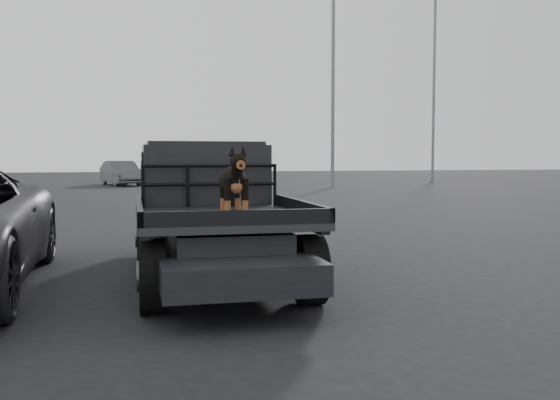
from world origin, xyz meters
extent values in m
plane|color=black|center=(0.00, 0.00, 0.00)|extent=(120.00, 120.00, 0.00)
imported|color=#4A4A4F|center=(-2.36, 28.88, 0.68)|extent=(2.55, 4.34, 1.35)
imported|color=#404044|center=(3.58, 33.79, 0.74)|extent=(3.24, 5.43, 1.47)
cylinder|color=slate|center=(8.17, 23.57, 6.41)|extent=(0.18, 0.18, 12.82)
cylinder|color=slate|center=(17.34, 30.63, 6.90)|extent=(0.18, 0.18, 13.81)
camera|label=1|loc=(-1.72, -6.72, 1.59)|focal=40.00mm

